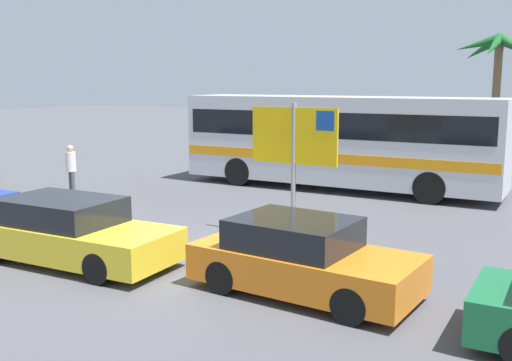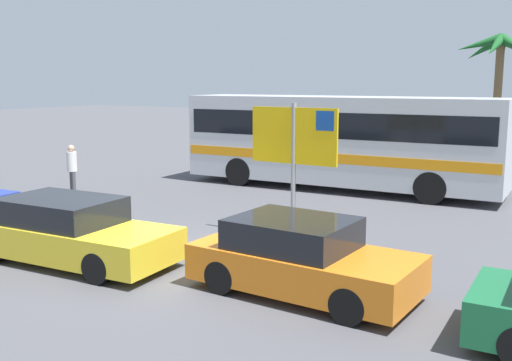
{
  "view_description": "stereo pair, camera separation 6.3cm",
  "coord_description": "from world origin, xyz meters",
  "px_view_note": "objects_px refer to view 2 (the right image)",
  "views": [
    {
      "loc": [
        7.32,
        -9.48,
        3.69
      ],
      "look_at": [
        0.45,
        2.97,
        1.3
      ],
      "focal_mm": 41.59,
      "sensor_mm": 36.0,
      "label": 1
    },
    {
      "loc": [
        7.38,
        -9.45,
        3.69
      ],
      "look_at": [
        0.45,
        2.97,
        1.3
      ],
      "focal_mm": 41.59,
      "sensor_mm": 36.0,
      "label": 2
    }
  ],
  "objects_px": {
    "bus_front_coach": "(340,138)",
    "car_yellow": "(69,231)",
    "ferry_sign": "(296,141)",
    "car_orange": "(301,258)",
    "pedestrian_by_bus": "(72,166)"
  },
  "relations": [
    {
      "from": "car_yellow",
      "to": "pedestrian_by_bus",
      "type": "xyz_separation_m",
      "value": [
        -5.31,
        5.21,
        0.34
      ]
    },
    {
      "from": "ferry_sign",
      "to": "car_yellow",
      "type": "relative_size",
      "value": 0.7
    },
    {
      "from": "ferry_sign",
      "to": "car_orange",
      "type": "height_order",
      "value": "ferry_sign"
    },
    {
      "from": "bus_front_coach",
      "to": "pedestrian_by_bus",
      "type": "bearing_deg",
      "value": -142.94
    },
    {
      "from": "bus_front_coach",
      "to": "ferry_sign",
      "type": "distance_m",
      "value": 6.94
    },
    {
      "from": "car_yellow",
      "to": "car_orange",
      "type": "xyz_separation_m",
      "value": [
        4.97,
        0.63,
        -0.0
      ]
    },
    {
      "from": "bus_front_coach",
      "to": "car_yellow",
      "type": "distance_m",
      "value": 10.8
    },
    {
      "from": "bus_front_coach",
      "to": "car_yellow",
      "type": "height_order",
      "value": "bus_front_coach"
    },
    {
      "from": "car_orange",
      "to": "pedestrian_by_bus",
      "type": "bearing_deg",
      "value": 160.5
    },
    {
      "from": "bus_front_coach",
      "to": "ferry_sign",
      "type": "xyz_separation_m",
      "value": [
        1.52,
        -6.75,
        0.54
      ]
    },
    {
      "from": "car_yellow",
      "to": "bus_front_coach",
      "type": "bearing_deg",
      "value": 78.87
    },
    {
      "from": "bus_front_coach",
      "to": "pedestrian_by_bus",
      "type": "distance_m",
      "value": 8.95
    },
    {
      "from": "car_yellow",
      "to": "car_orange",
      "type": "distance_m",
      "value": 5.01
    },
    {
      "from": "bus_front_coach",
      "to": "car_yellow",
      "type": "bearing_deg",
      "value": -99.66
    },
    {
      "from": "ferry_sign",
      "to": "car_yellow",
      "type": "height_order",
      "value": "ferry_sign"
    }
  ]
}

